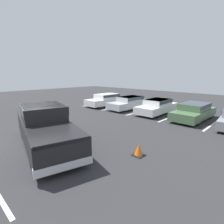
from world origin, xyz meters
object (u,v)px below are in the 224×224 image
Objects in this scene: parked_sedan_a at (106,99)px; parked_sedan_c at (157,106)px; parked_sedan_d at (194,111)px; pickup_truck at (46,127)px; parked_sedan_b at (130,102)px; traffic_cone at (139,150)px.

parked_sedan_a is 5.95m from parked_sedan_c.
parked_sedan_c is at bearing -88.57° from parked_sedan_d.
parked_sedan_d is (9.01, 0.38, -0.02)m from parked_sedan_a.
pickup_truck is 1.36× the size of parked_sedan_c.
traffic_cone is at bearing 42.64° from parked_sedan_b.
pickup_truck reaches higher than parked_sedan_d.
parked_sedan_b is 1.05× the size of parked_sedan_c.
parked_sedan_d is at bearing 94.42° from parked_sedan_a.
traffic_cone is (6.60, -7.78, -0.42)m from parked_sedan_b.
parked_sedan_c is 8.57m from traffic_cone.
pickup_truck is 11.28m from parked_sedan_a.
parked_sedan_b is (-2.92, 10.02, -0.31)m from pickup_truck.
parked_sedan_b is at bearing -91.13° from parked_sedan_c.
parked_sedan_d is at bearing 92.40° from parked_sedan_b.
pickup_truck is 1.36× the size of parked_sedan_d.
pickup_truck reaches higher than traffic_cone.
parked_sedan_c is (0.11, 10.02, -0.30)m from pickup_truck.
parked_sedan_a is 0.96× the size of parked_sedan_b.
parked_sedan_a reaches higher than parked_sedan_d.
parked_sedan_c reaches higher than parked_sedan_b.
pickup_truck is 12.05× the size of traffic_cone.
parked_sedan_a is at bearing 135.98° from pickup_truck.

